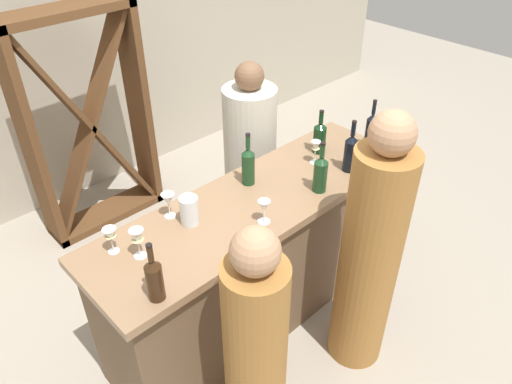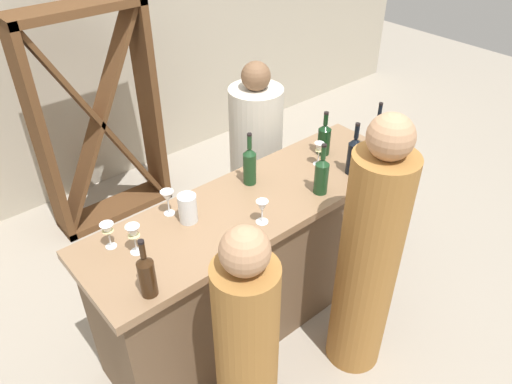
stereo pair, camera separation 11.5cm
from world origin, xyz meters
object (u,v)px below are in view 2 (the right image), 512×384
Objects in this scene: wine_glass_far_center at (108,231)px; person_right_guest at (256,166)px; wine_glass_near_center at (262,208)px; wine_glass_far_right at (168,198)px; wine_glass_far_left at (134,234)px; wine_bottle_leftmost_amber_brown at (147,274)px; person_left_guest at (247,353)px; wine_rack at (98,121)px; wine_glass_near_left at (374,153)px; wine_bottle_center_olive_green at (322,175)px; wine_bottle_rightmost_dark_green at (324,138)px; person_center_guest at (368,261)px; water_pitcher at (188,208)px; wine_bottle_far_right_near_black at (376,133)px; wine_glass_near_right at (319,149)px; wine_bottle_second_right_near_black at (354,155)px; wine_bottle_second_left_olive_green at (250,165)px.

wine_glass_far_center is 0.10× the size of person_right_guest.
wine_glass_near_center is 0.51m from wine_glass_far_right.
wine_glass_far_center is (-0.70, 0.34, 0.00)m from wine_glass_near_center.
wine_glass_near_center is 0.66m from wine_glass_far_left.
wine_glass_far_left is (0.09, 0.28, -0.01)m from wine_bottle_leftmost_amber_brown.
person_left_guest reaches higher than wine_glass_near_center.
wine_rack reaches higher than wine_glass_near_left.
wine_glass_far_right is 1.14m from person_right_guest.
wine_bottle_center_olive_green is 1.07× the size of wine_bottle_rightmost_dark_green.
person_center_guest is at bearing -49.90° from wine_glass_near_center.
wine_glass_near_center is at bearing -87.68° from wine_rack.
person_center_guest is (0.66, -0.71, -0.28)m from water_pitcher.
wine_bottle_far_right_near_black is at bearing -7.66° from water_pitcher.
wine_glass_near_right is 0.10× the size of person_right_guest.
wine_bottle_far_right_near_black is 0.23× the size of person_right_guest.
wine_glass_far_center is at bearing 174.17° from wine_glass_near_right.
wine_glass_far_left is at bearing -108.86° from wine_rack.
wine_bottle_center_olive_green is 2.18× the size of wine_glass_far_center.
wine_bottle_rightmost_dark_green is 1.38m from wine_glass_far_left.
wine_bottle_far_right_near_black is 2.08× the size of wine_glass_near_left.
wine_glass_near_left is at bearing -63.82° from wine_rack.
wine_bottle_center_olive_green is at bearing -74.68° from person_left_guest.
wine_bottle_second_right_near_black is at bearing -9.20° from wine_glass_far_left.
wine_bottle_second_left_olive_green is (0.26, -1.50, 0.23)m from wine_rack.
wine_bottle_second_left_olive_green is 2.16× the size of wine_glass_near_right.
wine_bottle_leftmost_amber_brown is 1.50m from wine_bottle_rightmost_dark_green.
wine_bottle_rightmost_dark_green is at bearing -14.75° from person_center_guest.
wine_bottle_second_right_near_black is 1.36m from wine_glass_far_left.
person_right_guest is at bearing 75.65° from wine_bottle_center_olive_green.
person_center_guest is (-0.27, -0.65, -0.30)m from wine_glass_near_right.
wine_bottle_second_right_near_black reaches higher than wine_bottle_second_left_olive_green.
water_pitcher is at bearing 6.72° from wine_glass_far_left.
wine_glass_near_right is (1.35, 0.26, -0.01)m from wine_bottle_leftmost_amber_brown.
wine_glass_near_center is 0.10× the size of person_left_guest.
wine_glass_near_left is 0.99× the size of wine_glass_far_left.
wine_bottle_leftmost_amber_brown reaches higher than wine_glass_far_center.
wine_glass_far_left is (-1.66, 0.14, -0.02)m from wine_bottle_far_right_near_black.
wine_glass_near_center is (0.71, 0.06, -0.02)m from wine_bottle_leftmost_amber_brown.
wine_glass_near_left reaches higher than wine_glass_near_right.
wine_glass_far_left is at bearing 160.17° from wine_glass_near_center.
wine_glass_near_right is 1.31m from person_left_guest.
wine_rack is 1.59m from water_pitcher.
wine_bottle_leftmost_amber_brown is at bearing -175.56° from wine_glass_near_center.
wine_glass_far_right is (-1.18, 0.43, -0.01)m from wine_glass_near_left.
wine_bottle_second_right_near_black is at bearing -13.25° from wine_glass_far_center.
person_left_guest is at bearing -73.96° from wine_glass_far_left.
person_left_guest is (-0.37, -2.23, -0.20)m from wine_rack.
person_center_guest reaches higher than water_pitcher.
wine_bottle_far_right_near_black is (1.11, -1.74, 0.23)m from wine_rack.
water_pitcher is at bearing -21.84° from person_left_guest.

